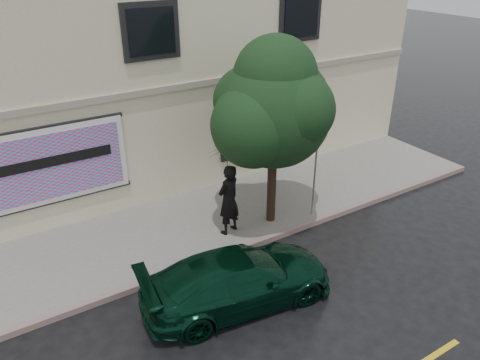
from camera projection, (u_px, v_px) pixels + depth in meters
ground at (251, 292)px, 10.92m from camera, size 90.00×90.00×0.00m
sidewalk at (189, 225)px, 13.35m from camera, size 20.00×3.50×0.15m
curb at (220, 256)px, 12.02m from camera, size 20.00×0.18×0.16m
building at (110, 65)px, 16.14m from camera, size 20.00×8.12×7.00m
billboard at (47, 167)px, 12.21m from camera, size 4.30×0.16×2.20m
car at (238, 279)px, 10.35m from camera, size 4.54×2.44×1.26m
pedestrian at (229, 200)px, 12.48m from camera, size 0.84×0.68×2.01m
umbrella at (228, 151)px, 11.85m from camera, size 1.37×1.37×0.81m
street_tree at (274, 111)px, 12.03m from camera, size 2.99×2.99×4.76m
sign_pole at (315, 167)px, 13.09m from camera, size 0.30×0.11×2.53m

